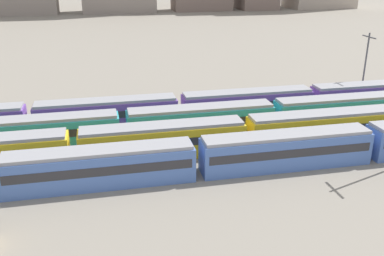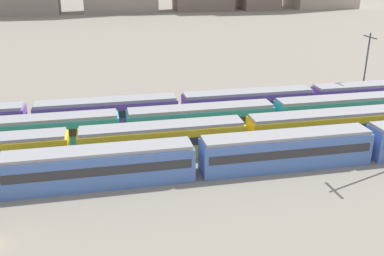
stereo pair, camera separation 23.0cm
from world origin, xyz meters
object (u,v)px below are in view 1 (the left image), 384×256
object	(u,v)px
train_track_1	(322,127)
train_track_3	(311,99)
train_track_0	(286,150)
train_track_2	(273,115)
catenary_pole_1	(365,65)

from	to	relation	value
train_track_1	train_track_3	xyz separation A→B (m)	(3.78, 10.40, 0.00)
train_track_0	train_track_2	world-z (taller)	same
train_track_1	catenary_pole_1	world-z (taller)	catenary_pole_1
train_track_1	train_track_3	world-z (taller)	same
train_track_1	train_track_3	distance (m)	11.07
train_track_1	train_track_0	bearing A→B (deg)	-142.64
train_track_2	train_track_3	size ratio (longest dim) A/B	0.66
train_track_0	train_track_3	size ratio (longest dim) A/B	0.83
train_track_1	train_track_3	bearing A→B (deg)	70.01
train_track_0	train_track_2	size ratio (longest dim) A/B	1.25
train_track_2	train_track_1	bearing A→B (deg)	-52.59
train_track_3	catenary_pole_1	xyz separation A→B (m)	(9.72, 2.85, 3.88)
train_track_1	train_track_2	size ratio (longest dim) A/B	1.25
train_track_2	catenary_pole_1	distance (m)	19.63
train_track_2	train_track_3	xyz separation A→B (m)	(7.76, 5.20, 0.00)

